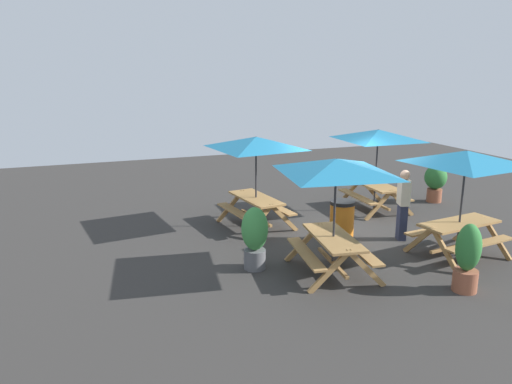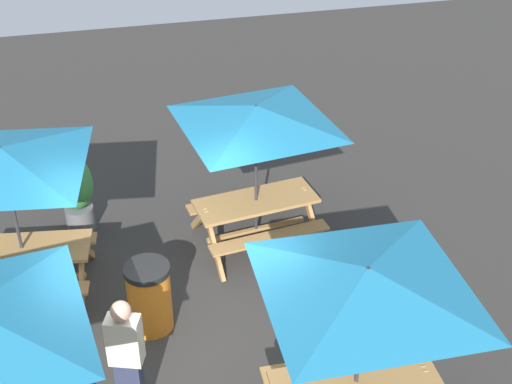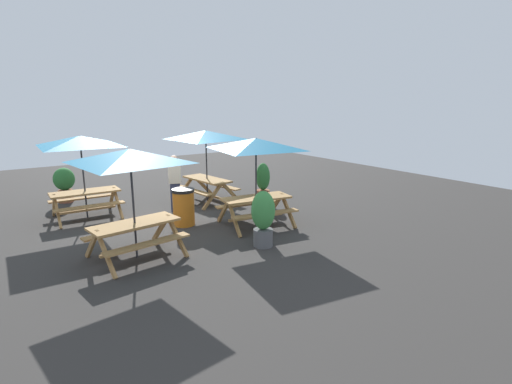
{
  "view_description": "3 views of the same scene",
  "coord_description": "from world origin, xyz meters",
  "px_view_note": "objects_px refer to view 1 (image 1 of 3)",
  "views": [
    {
      "loc": [
        -9.95,
        6.16,
        3.97
      ],
      "look_at": [
        1.48,
        1.92,
        0.9
      ],
      "focal_mm": 35.0,
      "sensor_mm": 36.0,
      "label": 1
    },
    {
      "loc": [
        -0.63,
        -6.59,
        6.54
      ],
      "look_at": [
        1.48,
        1.92,
        0.9
      ],
      "focal_mm": 50.0,
      "sensor_mm": 36.0,
      "label": 2
    },
    {
      "loc": [
        3.9,
        9.86,
        3.26
      ],
      "look_at": [
        -1.85,
        1.55,
        0.9
      ],
      "focal_mm": 28.0,
      "sensor_mm": 36.0,
      "label": 3
    }
  ],
  "objects_px": {
    "picnic_table_1": "(378,141)",
    "potted_plant_2": "(255,236)",
    "picnic_table_2": "(336,175)",
    "potted_plant_0": "(467,258)",
    "picnic_table_0": "(256,149)",
    "picnic_table_3": "(465,165)",
    "person_standing": "(403,203)",
    "potted_plant_1": "(435,181)",
    "trash_bin_orange": "(342,221)"
  },
  "relations": [
    {
      "from": "picnic_table_1",
      "to": "person_standing",
      "type": "bearing_deg",
      "value": 162.75
    },
    {
      "from": "picnic_table_1",
      "to": "picnic_table_0",
      "type": "bearing_deg",
      "value": 94.54
    },
    {
      "from": "picnic_table_1",
      "to": "picnic_table_3",
      "type": "relative_size",
      "value": 1.01
    },
    {
      "from": "picnic_table_0",
      "to": "potted_plant_1",
      "type": "height_order",
      "value": "picnic_table_0"
    },
    {
      "from": "trash_bin_orange",
      "to": "potted_plant_1",
      "type": "relative_size",
      "value": 0.87
    },
    {
      "from": "picnic_table_1",
      "to": "person_standing",
      "type": "xyz_separation_m",
      "value": [
        -2.33,
        0.79,
        -1.1
      ]
    },
    {
      "from": "picnic_table_3",
      "to": "person_standing",
      "type": "xyz_separation_m",
      "value": [
        1.31,
        0.48,
        -1.1
      ]
    },
    {
      "from": "person_standing",
      "to": "picnic_table_2",
      "type": "bearing_deg",
      "value": -44.57
    },
    {
      "from": "picnic_table_1",
      "to": "potted_plant_1",
      "type": "height_order",
      "value": "picnic_table_1"
    },
    {
      "from": "picnic_table_2",
      "to": "potted_plant_0",
      "type": "xyz_separation_m",
      "value": [
        -1.56,
        -1.86,
        -1.35
      ]
    },
    {
      "from": "picnic_table_0",
      "to": "picnic_table_1",
      "type": "relative_size",
      "value": 0.99
    },
    {
      "from": "picnic_table_2",
      "to": "potted_plant_2",
      "type": "distance_m",
      "value": 2.02
    },
    {
      "from": "picnic_table_0",
      "to": "picnic_table_3",
      "type": "bearing_deg",
      "value": -143.52
    },
    {
      "from": "picnic_table_0",
      "to": "picnic_table_3",
      "type": "relative_size",
      "value": 1.0
    },
    {
      "from": "person_standing",
      "to": "picnic_table_3",
      "type": "bearing_deg",
      "value": 39.94
    },
    {
      "from": "picnic_table_3",
      "to": "potted_plant_1",
      "type": "height_order",
      "value": "picnic_table_3"
    },
    {
      "from": "picnic_table_3",
      "to": "potted_plant_0",
      "type": "relative_size",
      "value": 2.2
    },
    {
      "from": "picnic_table_0",
      "to": "person_standing",
      "type": "xyz_separation_m",
      "value": [
        -2.14,
        -2.86,
        -1.1
      ]
    },
    {
      "from": "potted_plant_2",
      "to": "person_standing",
      "type": "distance_m",
      "value": 3.87
    },
    {
      "from": "potted_plant_0",
      "to": "picnic_table_1",
      "type": "bearing_deg",
      "value": -15.53
    },
    {
      "from": "picnic_table_2",
      "to": "potted_plant_1",
      "type": "relative_size",
      "value": 2.49
    },
    {
      "from": "picnic_table_1",
      "to": "potted_plant_2",
      "type": "xyz_separation_m",
      "value": [
        -2.77,
        4.63,
        -1.3
      ]
    },
    {
      "from": "picnic_table_0",
      "to": "person_standing",
      "type": "height_order",
      "value": "picnic_table_0"
    },
    {
      "from": "picnic_table_0",
      "to": "potted_plant_2",
      "type": "distance_m",
      "value": 3.05
    },
    {
      "from": "potted_plant_1",
      "to": "potted_plant_2",
      "type": "distance_m",
      "value": 7.46
    },
    {
      "from": "picnic_table_1",
      "to": "potted_plant_1",
      "type": "distance_m",
      "value": 2.6
    },
    {
      "from": "picnic_table_1",
      "to": "picnic_table_2",
      "type": "bearing_deg",
      "value": 138.56
    },
    {
      "from": "picnic_table_0",
      "to": "trash_bin_orange",
      "type": "xyz_separation_m",
      "value": [
        -1.76,
        -1.47,
        -1.49
      ]
    },
    {
      "from": "picnic_table_0",
      "to": "potted_plant_0",
      "type": "distance_m",
      "value": 5.54
    },
    {
      "from": "trash_bin_orange",
      "to": "potted_plant_1",
      "type": "bearing_deg",
      "value": -64.26
    },
    {
      "from": "potted_plant_1",
      "to": "potted_plant_2",
      "type": "xyz_separation_m",
      "value": [
        -2.94,
        6.86,
        0.04
      ]
    },
    {
      "from": "picnic_table_1",
      "to": "potted_plant_2",
      "type": "distance_m",
      "value": 5.55
    },
    {
      "from": "potted_plant_0",
      "to": "potted_plant_2",
      "type": "distance_m",
      "value": 3.96
    },
    {
      "from": "picnic_table_2",
      "to": "potted_plant_1",
      "type": "distance_m",
      "value": 6.75
    },
    {
      "from": "picnic_table_0",
      "to": "potted_plant_1",
      "type": "xyz_separation_m",
      "value": [
        0.36,
        -5.87,
        -1.34
      ]
    },
    {
      "from": "picnic_table_0",
      "to": "potted_plant_2",
      "type": "height_order",
      "value": "picnic_table_0"
    },
    {
      "from": "picnic_table_1",
      "to": "person_standing",
      "type": "distance_m",
      "value": 2.7
    },
    {
      "from": "picnic_table_3",
      "to": "potted_plant_0",
      "type": "distance_m",
      "value": 2.25
    },
    {
      "from": "trash_bin_orange",
      "to": "potted_plant_0",
      "type": "bearing_deg",
      "value": -166.14
    },
    {
      "from": "potted_plant_0",
      "to": "person_standing",
      "type": "bearing_deg",
      "value": -12.74
    },
    {
      "from": "picnic_table_2",
      "to": "picnic_table_3",
      "type": "height_order",
      "value": "same"
    },
    {
      "from": "potted_plant_2",
      "to": "person_standing",
      "type": "relative_size",
      "value": 0.77
    },
    {
      "from": "picnic_table_2",
      "to": "trash_bin_orange",
      "type": "distance_m",
      "value": 2.42
    },
    {
      "from": "picnic_table_0",
      "to": "trash_bin_orange",
      "type": "distance_m",
      "value": 2.74
    },
    {
      "from": "picnic_table_3",
      "to": "potted_plant_2",
      "type": "relative_size",
      "value": 2.18
    },
    {
      "from": "potted_plant_0",
      "to": "person_standing",
      "type": "distance_m",
      "value": 2.83
    },
    {
      "from": "picnic_table_2",
      "to": "potted_plant_0",
      "type": "relative_size",
      "value": 2.19
    },
    {
      "from": "picnic_table_0",
      "to": "potted_plant_0",
      "type": "relative_size",
      "value": 2.2
    },
    {
      "from": "trash_bin_orange",
      "to": "person_standing",
      "type": "height_order",
      "value": "person_standing"
    },
    {
      "from": "person_standing",
      "to": "potted_plant_2",
      "type": "bearing_deg",
      "value": -63.58
    }
  ]
}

